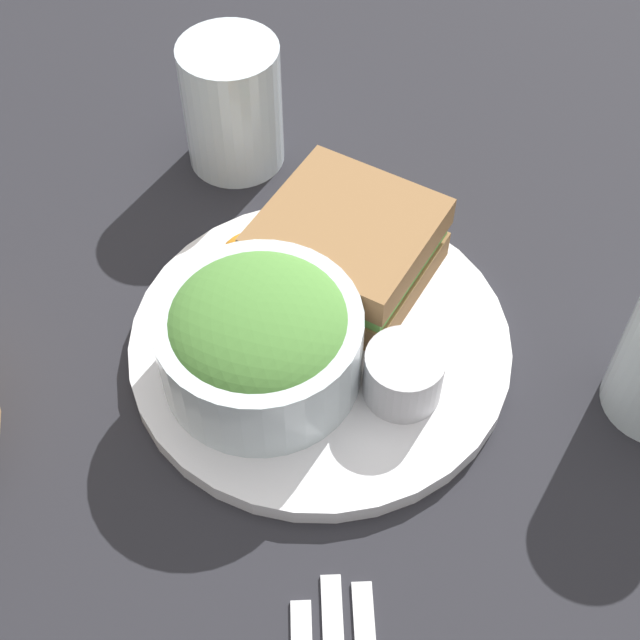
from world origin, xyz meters
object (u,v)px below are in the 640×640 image
object	(u,v)px
plate	(320,344)
drink_glass	(233,105)
sandwich	(345,247)
salad_bowl	(260,338)
dressing_cup	(403,375)

from	to	relation	value
plate	drink_glass	size ratio (longest dim) A/B	2.47
plate	sandwich	distance (m)	0.07
drink_glass	sandwich	bearing A→B (deg)	-130.20
plate	sandwich	size ratio (longest dim) A/B	2.00
plate	drink_glass	bearing A→B (deg)	37.37
salad_bowl	drink_glass	size ratio (longest dim) A/B	1.25
plate	sandwich	xyz separation A→B (m)	(0.06, 0.00, 0.04)
sandwich	dressing_cup	world-z (taller)	sandwich
dressing_cup	drink_glass	xyz separation A→B (m)	(0.19, 0.19, 0.02)
plate	salad_bowl	bearing A→B (deg)	143.88
dressing_cup	salad_bowl	bearing A→B (deg)	98.31
plate	salad_bowl	world-z (taller)	salad_bowl
plate	sandwich	world-z (taller)	sandwich
dressing_cup	plate	bearing A→B (deg)	69.03
plate	drink_glass	distance (m)	0.22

